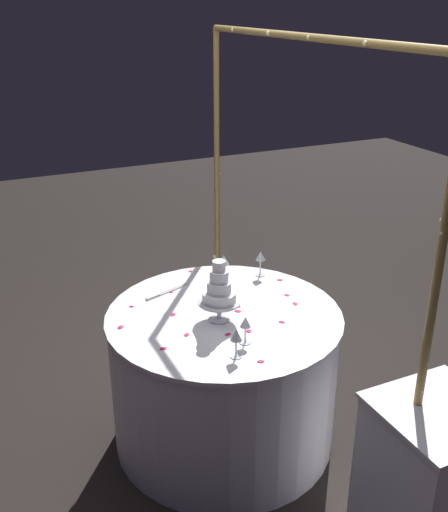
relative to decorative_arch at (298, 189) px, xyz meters
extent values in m
plane|color=black|center=(0.00, -0.42, -1.41)|extent=(12.00, 12.00, 0.00)
cylinder|color=olive|center=(-1.00, 0.00, -0.34)|extent=(0.04, 0.04, 2.14)
cylinder|color=olive|center=(1.00, 0.00, -0.34)|extent=(0.04, 0.04, 2.14)
cylinder|color=olive|center=(0.00, 0.00, 0.73)|extent=(2.01, 0.04, 0.04)
sphere|color=#F9EAB2|center=(-1.01, 0.02, -0.99)|extent=(0.02, 0.02, 0.02)
sphere|color=#F9EAB2|center=(1.01, -0.01, 0.12)|extent=(0.02, 0.02, 0.02)
sphere|color=#F9EAB2|center=(-0.74, -0.01, 0.73)|extent=(0.02, 0.02, 0.02)
sphere|color=#F9EAB2|center=(-1.00, -0.02, -0.76)|extent=(0.02, 0.02, 0.02)
sphere|color=#F9EAB2|center=(0.99, 0.00, 0.16)|extent=(0.02, 0.02, 0.02)
sphere|color=#F9EAB2|center=(-0.33, -0.02, 0.73)|extent=(0.02, 0.02, 0.02)
sphere|color=#F9EAB2|center=(-1.02, 0.02, -0.18)|extent=(0.02, 0.02, 0.02)
sphere|color=#F9EAB2|center=(1.00, 0.00, -0.98)|extent=(0.02, 0.02, 0.02)
sphere|color=#F9EAB2|center=(0.05, -0.01, 0.73)|extent=(0.02, 0.02, 0.02)
sphere|color=#F9EAB2|center=(-1.02, 0.00, 0.50)|extent=(0.02, 0.02, 0.02)
sphere|color=#F9EAB2|center=(1.01, 0.00, -0.57)|extent=(0.02, 0.02, 0.02)
sphere|color=#F9EAB2|center=(0.47, -0.01, 0.73)|extent=(0.02, 0.02, 0.02)
sphere|color=#F9EAB2|center=(-1.00, -0.01, -1.10)|extent=(0.02, 0.02, 0.02)
sphere|color=#F9EAB2|center=(1.01, -0.02, -0.68)|extent=(0.02, 0.02, 0.02)
sphere|color=#F9EAB2|center=(0.85, 0.00, 0.73)|extent=(0.02, 0.02, 0.02)
sphere|color=#F9EAB2|center=(-1.02, 0.01, -0.51)|extent=(0.02, 0.02, 0.02)
cylinder|color=white|center=(0.00, -0.42, -1.03)|extent=(1.22, 1.22, 0.77)
cylinder|color=white|center=(0.00, -0.42, -0.63)|extent=(1.24, 1.24, 0.02)
cube|color=white|center=(1.08, 0.06, -1.04)|extent=(0.48, 0.48, 0.75)
cube|color=white|center=(1.08, 0.06, -0.65)|extent=(0.50, 0.50, 0.02)
cylinder|color=silver|center=(0.05, -0.46, -0.62)|extent=(0.11, 0.11, 0.01)
cylinder|color=silver|center=(0.05, -0.46, -0.57)|extent=(0.02, 0.02, 0.09)
cylinder|color=silver|center=(0.05, -0.46, -0.52)|extent=(0.22, 0.22, 0.01)
cylinder|color=white|center=(0.05, -0.46, -0.49)|extent=(0.17, 0.17, 0.05)
cylinder|color=white|center=(0.05, -0.46, -0.44)|extent=(0.12, 0.12, 0.06)
cylinder|color=white|center=(0.05, -0.46, -0.38)|extent=(0.09, 0.09, 0.06)
cylinder|color=white|center=(0.05, -0.46, -0.32)|extent=(0.07, 0.07, 0.05)
cylinder|color=silver|center=(-0.34, -0.02, -0.62)|extent=(0.06, 0.06, 0.00)
cylinder|color=silver|center=(-0.34, -0.02, -0.57)|extent=(0.01, 0.01, 0.10)
cone|color=silver|center=(-0.34, -0.02, -0.50)|extent=(0.06, 0.06, 0.05)
cylinder|color=silver|center=(0.30, -0.44, -0.62)|extent=(0.06, 0.06, 0.00)
cylinder|color=silver|center=(0.30, -0.44, -0.58)|extent=(0.01, 0.01, 0.08)
cone|color=silver|center=(0.30, -0.44, -0.51)|extent=(0.05, 0.05, 0.05)
cylinder|color=silver|center=(-0.39, -0.24, -0.62)|extent=(0.06, 0.06, 0.00)
cylinder|color=silver|center=(-0.39, -0.24, -0.57)|extent=(0.01, 0.01, 0.09)
cone|color=silver|center=(-0.39, -0.24, -0.50)|extent=(0.06, 0.06, 0.06)
cylinder|color=silver|center=(0.39, -0.54, -0.62)|extent=(0.06, 0.06, 0.00)
cylinder|color=silver|center=(0.39, -0.54, -0.58)|extent=(0.01, 0.01, 0.08)
cone|color=silver|center=(0.39, -0.54, -0.51)|extent=(0.06, 0.06, 0.06)
cube|color=silver|center=(-0.38, -0.56, -0.62)|extent=(0.09, 0.22, 0.01)
cube|color=white|center=(-0.33, -0.69, -0.62)|extent=(0.05, 0.09, 0.01)
ellipsoid|color=#C61951|center=(0.06, -0.02, -0.62)|extent=(0.04, 0.03, 0.00)
ellipsoid|color=#C61951|center=(-0.04, -0.01, -0.62)|extent=(0.04, 0.04, 0.00)
ellipsoid|color=#C61951|center=(0.48, -0.46, -0.62)|extent=(0.03, 0.04, 0.00)
ellipsoid|color=#C61951|center=(-0.31, -0.29, -0.62)|extent=(0.03, 0.03, 0.00)
ellipsoid|color=#C61951|center=(-0.10, -0.66, -0.62)|extent=(0.04, 0.04, 0.00)
ellipsoid|color=#C61951|center=(0.15, -0.36, -0.62)|extent=(0.03, 0.03, 0.00)
ellipsoid|color=#C61951|center=(0.22, -0.38, -0.62)|extent=(0.04, 0.04, 0.00)
ellipsoid|color=#C61951|center=(-0.09, -0.95, -0.62)|extent=(0.04, 0.04, 0.00)
ellipsoid|color=#C61951|center=(-0.28, -0.83, -0.62)|extent=(0.03, 0.03, 0.00)
ellipsoid|color=#C61951|center=(-0.23, 0.06, -0.62)|extent=(0.04, 0.04, 0.00)
ellipsoid|color=#C61951|center=(0.20, -0.49, -0.62)|extent=(0.03, 0.04, 0.00)
ellipsoid|color=#C61951|center=(0.19, -0.82, -0.62)|extent=(0.02, 0.04, 0.00)
ellipsoid|color=#C61951|center=(0.12, -0.67, -0.62)|extent=(0.04, 0.04, 0.00)
ellipsoid|color=#C61951|center=(0.01, -0.34, -0.62)|extent=(0.05, 0.05, 0.00)
ellipsoid|color=#C61951|center=(-0.57, -0.37, -0.62)|extent=(0.04, 0.04, 0.00)
ellipsoid|color=#C61951|center=(0.15, -0.35, -0.62)|extent=(0.04, 0.04, 0.00)
ellipsoid|color=#C61951|center=(0.21, -0.19, -0.62)|extent=(0.04, 0.04, 0.00)
ellipsoid|color=#C61951|center=(-0.04, -0.32, -0.62)|extent=(0.03, 0.04, 0.00)
ellipsoid|color=#C61951|center=(-0.36, -0.58, -0.62)|extent=(0.04, 0.04, 0.00)
camera|label=1|loc=(2.52, -1.59, 0.90)|focal=42.30mm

